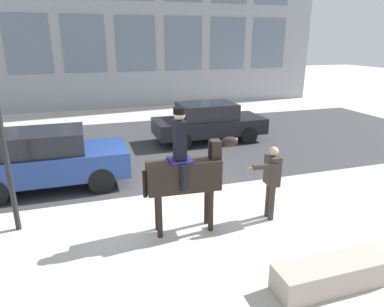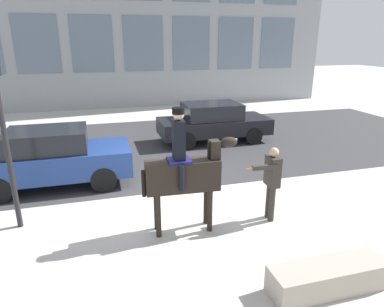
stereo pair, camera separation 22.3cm
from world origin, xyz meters
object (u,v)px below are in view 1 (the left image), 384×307
pedestrian_bystander (271,177)px  planter_ledge (331,274)px  street_car_near_lane (49,159)px  mounted_horse_lead (186,171)px  street_car_far_lane (208,122)px

pedestrian_bystander → planter_ledge: bearing=87.7°
planter_ledge → street_car_near_lane: bearing=129.2°
planter_ledge → mounted_horse_lead: bearing=125.8°
planter_ledge → pedestrian_bystander: bearing=85.4°
pedestrian_bystander → street_car_near_lane: (-4.78, 3.30, -0.16)m
street_car_far_lane → pedestrian_bystander: bearing=-97.6°
mounted_horse_lead → street_car_far_lane: size_ratio=0.61×
street_car_near_lane → pedestrian_bystander: bearing=-34.7°
mounted_horse_lead → pedestrian_bystander: 1.95m
street_car_near_lane → planter_ledge: street_car_near_lane is taller
pedestrian_bystander → street_car_near_lane: size_ratio=0.41×
mounted_horse_lead → planter_ledge: size_ratio=1.34×
street_car_far_lane → planter_ledge: bearing=-96.8°
mounted_horse_lead → street_car_near_lane: 4.33m
pedestrian_bystander → street_car_near_lane: pedestrian_bystander is taller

